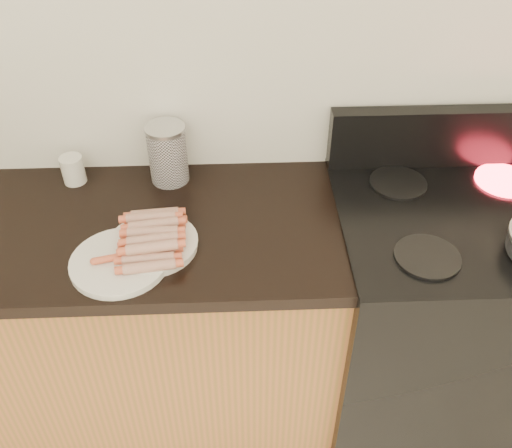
{
  "coord_description": "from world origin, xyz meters",
  "views": [
    {
      "loc": [
        0.1,
        0.4,
        1.98
      ],
      "look_at": [
        0.15,
        1.62,
        0.95
      ],
      "focal_mm": 40.0,
      "sensor_mm": 36.0,
      "label": 1
    }
  ],
  "objects_px": {
    "main_plate": "(153,245)",
    "mug": "(73,170)",
    "stove": "(437,318)",
    "side_plate": "(120,262)",
    "canister": "(168,154)"
  },
  "relations": [
    {
      "from": "stove",
      "to": "side_plate",
      "type": "bearing_deg",
      "value": -171.58
    },
    {
      "from": "canister",
      "to": "stove",
      "type": "bearing_deg",
      "value": -15.32
    },
    {
      "from": "main_plate",
      "to": "stove",
      "type": "bearing_deg",
      "value": 5.1
    },
    {
      "from": "main_plate",
      "to": "mug",
      "type": "height_order",
      "value": "mug"
    },
    {
      "from": "stove",
      "to": "mug",
      "type": "height_order",
      "value": "mug"
    },
    {
      "from": "stove",
      "to": "side_plate",
      "type": "xyz_separation_m",
      "value": [
        -1.0,
        -0.15,
        0.45
      ]
    },
    {
      "from": "canister",
      "to": "mug",
      "type": "height_order",
      "value": "canister"
    },
    {
      "from": "main_plate",
      "to": "canister",
      "type": "distance_m",
      "value": 0.34
    },
    {
      "from": "canister",
      "to": "side_plate",
      "type": "bearing_deg",
      "value": -105.4
    },
    {
      "from": "stove",
      "to": "canister",
      "type": "relative_size",
      "value": 4.71
    },
    {
      "from": "mug",
      "to": "side_plate",
      "type": "bearing_deg",
      "value": -63.46
    },
    {
      "from": "stove",
      "to": "mug",
      "type": "relative_size",
      "value": 10.12
    },
    {
      "from": "side_plate",
      "to": "canister",
      "type": "xyz_separation_m",
      "value": [
        0.11,
        0.39,
        0.09
      ]
    },
    {
      "from": "mug",
      "to": "main_plate",
      "type": "bearing_deg",
      "value": -49.36
    },
    {
      "from": "main_plate",
      "to": "mug",
      "type": "xyz_separation_m",
      "value": [
        -0.28,
        0.33,
        0.04
      ]
    }
  ]
}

